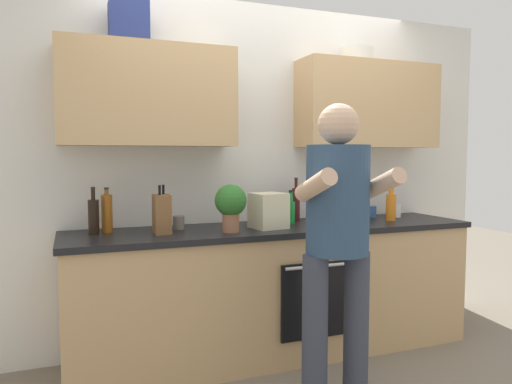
# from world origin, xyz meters

# --- Properties ---
(ground_plane) EXTENTS (12.00, 12.00, 0.00)m
(ground_plane) POSITION_xyz_m (0.00, 0.00, 0.00)
(ground_plane) COLOR #756B5B
(back_wall_unit) EXTENTS (4.00, 0.38, 2.50)m
(back_wall_unit) POSITION_xyz_m (-0.01, 0.28, 1.49)
(back_wall_unit) COLOR silver
(back_wall_unit) RESTS_ON ground
(counter) EXTENTS (2.84, 0.67, 0.90)m
(counter) POSITION_xyz_m (0.00, -0.00, 0.45)
(counter) COLOR tan
(counter) RESTS_ON ground
(person_standing) EXTENTS (0.49, 0.45, 1.66)m
(person_standing) POSITION_xyz_m (0.02, -0.78, 0.98)
(person_standing) COLOR #383D4C
(person_standing) RESTS_ON ground
(bottle_soy) EXTENTS (0.07, 0.07, 0.30)m
(bottle_soy) POSITION_xyz_m (-1.20, 0.09, 1.01)
(bottle_soy) COLOR black
(bottle_soy) RESTS_ON counter
(bottle_syrup) EXTENTS (0.07, 0.07, 0.29)m
(bottle_syrup) POSITION_xyz_m (-1.11, 0.14, 1.02)
(bottle_syrup) COLOR #8C4C14
(bottle_syrup) RESTS_ON counter
(bottle_wine) EXTENTS (0.06, 0.06, 0.32)m
(bottle_wine) POSITION_xyz_m (0.25, 0.21, 1.03)
(bottle_wine) COLOR #471419
(bottle_wine) RESTS_ON counter
(bottle_soda) EXTENTS (0.06, 0.06, 0.24)m
(bottle_soda) POSITION_xyz_m (0.15, 0.11, 0.99)
(bottle_soda) COLOR #198C33
(bottle_soda) RESTS_ON counter
(bottle_juice) EXTENTS (0.07, 0.07, 0.28)m
(bottle_juice) POSITION_xyz_m (0.92, -0.04, 1.01)
(bottle_juice) COLOR orange
(bottle_juice) RESTS_ON counter
(cup_coffee) EXTENTS (0.09, 0.09, 0.10)m
(cup_coffee) POSITION_xyz_m (1.08, 0.12, 0.95)
(cup_coffee) COLOR white
(cup_coffee) RESTS_ON counter
(cup_tea) EXTENTS (0.09, 0.09, 0.09)m
(cup_tea) POSITION_xyz_m (0.89, 0.19, 0.94)
(cup_tea) COLOR #33598C
(cup_tea) RESTS_ON counter
(cup_stoneware) EXTENTS (0.08, 0.08, 0.09)m
(cup_stoneware) POSITION_xyz_m (-0.66, 0.10, 0.94)
(cup_stoneware) COLOR slate
(cup_stoneware) RESTS_ON counter
(mixing_bowl) EXTENTS (0.29, 0.29, 0.07)m
(mixing_bowl) POSITION_xyz_m (0.53, -0.06, 0.94)
(mixing_bowl) COLOR silver
(mixing_bowl) RESTS_ON counter
(knife_block) EXTENTS (0.10, 0.14, 0.31)m
(knife_block) POSITION_xyz_m (-0.80, -0.03, 1.02)
(knife_block) COLOR brown
(knife_block) RESTS_ON counter
(potted_herb) EXTENTS (0.20, 0.20, 0.31)m
(potted_herb) POSITION_xyz_m (-0.38, -0.13, 1.08)
(potted_herb) COLOR #9E6647
(potted_herb) RESTS_ON counter
(grocery_bag_rice) EXTENTS (0.25, 0.24, 0.24)m
(grocery_bag_rice) POSITION_xyz_m (-0.09, -0.06, 1.02)
(grocery_bag_rice) COLOR beige
(grocery_bag_rice) RESTS_ON counter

